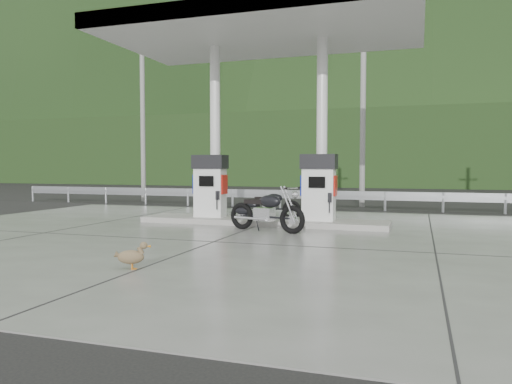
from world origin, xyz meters
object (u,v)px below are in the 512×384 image
(motorcycle_left, at_px, (271,205))
(motorcycle_right, at_px, (266,212))
(duck, at_px, (131,257))
(gas_pump_right, at_px, (319,187))
(gas_pump_left, at_px, (210,186))

(motorcycle_left, xyz_separation_m, motorcycle_right, (0.73, -2.94, 0.07))
(motorcycle_left, height_order, duck, motorcycle_left)
(gas_pump_right, bearing_deg, motorcycle_left, 140.53)
(gas_pump_left, xyz_separation_m, duck, (1.46, -6.53, -0.87))
(gas_pump_left, height_order, motorcycle_left, gas_pump_left)
(duck, bearing_deg, motorcycle_left, 69.10)
(motorcycle_right, bearing_deg, motorcycle_left, 121.45)
(duck, bearing_deg, gas_pump_right, 53.97)
(motorcycle_right, height_order, duck, motorcycle_right)
(motorcycle_right, xyz_separation_m, duck, (-0.70, -5.04, -0.31))
(gas_pump_left, height_order, duck, gas_pump_left)
(gas_pump_left, distance_m, motorcycle_left, 2.14)
(gas_pump_right, xyz_separation_m, duck, (-1.74, -6.53, -0.87))
(gas_pump_right, bearing_deg, motorcycle_right, -124.94)
(gas_pump_right, height_order, motorcycle_left, gas_pump_right)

